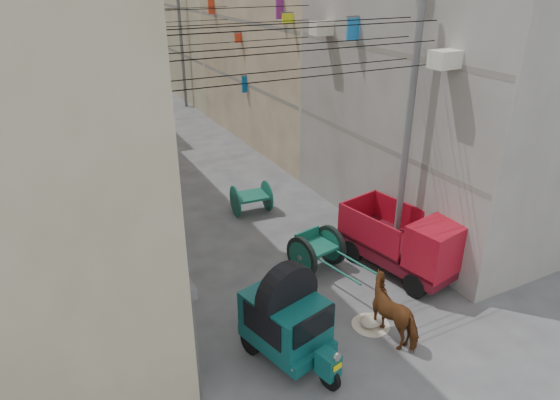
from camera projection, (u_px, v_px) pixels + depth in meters
shutters_left at (124, 210)px, 15.95m from camera, size 0.18×14.40×2.88m
signboards at (151, 76)px, 25.86m from camera, size 8.22×40.52×5.67m
ac_units at (383, 9)px, 14.41m from camera, size 0.70×6.55×3.35m
utility_poles at (177, 82)px, 21.87m from camera, size 7.40×22.20×8.00m
overhead_cables at (190, 20)px, 18.61m from camera, size 7.40×22.52×1.12m
auto_rickshaw at (287, 317)px, 11.59m from camera, size 2.00×2.83×1.92m
tonga_cart at (317, 250)px, 15.27m from camera, size 1.59×2.98×1.28m
mini_truck at (411, 247)px, 14.79m from camera, size 2.32×3.93×2.07m
second_cart at (251, 197)px, 18.87m from camera, size 1.42×1.28×1.18m
feed_sack at (371, 320)px, 13.02m from camera, size 0.62×0.50×0.31m
horse at (396, 311)px, 12.43m from camera, size 1.05×1.86×1.49m
distant_car_white at (116, 113)px, 29.84m from camera, size 2.47×4.04×1.29m
distant_car_grey at (156, 97)px, 34.11m from camera, size 1.58×3.43×1.09m
distant_car_green at (100, 88)px, 36.20m from camera, size 3.10×4.81×1.30m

